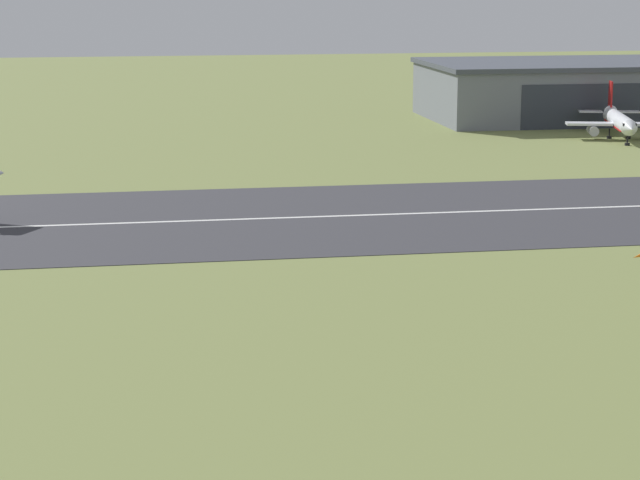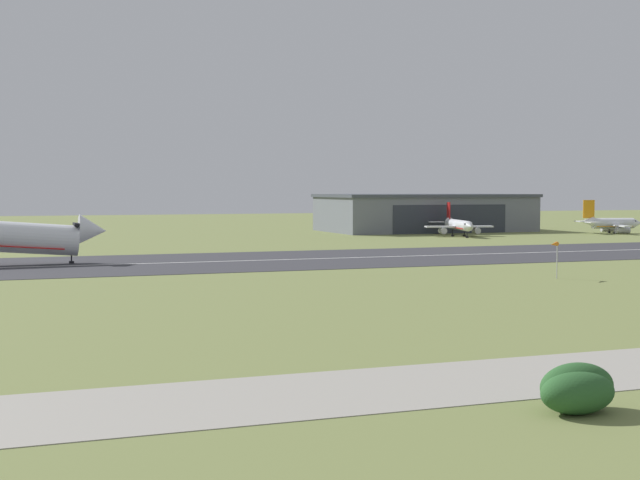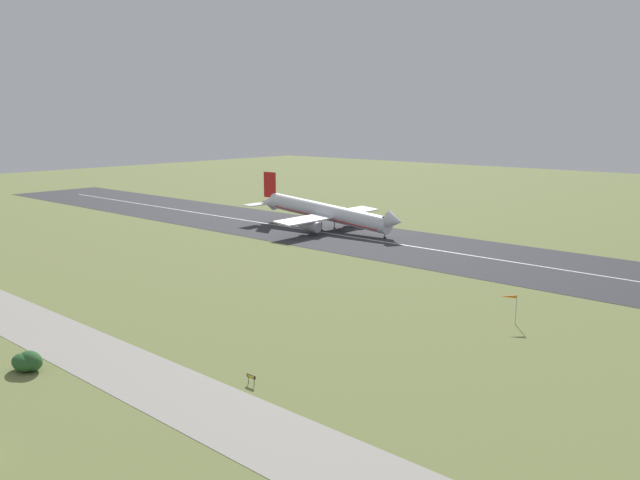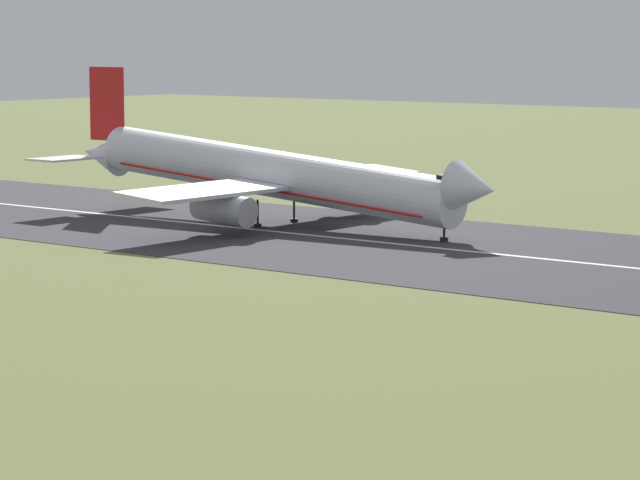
# 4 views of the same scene
# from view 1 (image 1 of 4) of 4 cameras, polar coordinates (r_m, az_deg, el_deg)

# --- Properties ---
(ground_plane) EXTENTS (703.15, 703.15, 0.00)m
(ground_plane) POSITION_cam_1_polar(r_m,az_deg,el_deg) (85.83, 4.70, -6.91)
(ground_plane) COLOR olive
(runway_strip) EXTENTS (463.15, 41.74, 0.06)m
(runway_strip) POSITION_cam_1_polar(r_m,az_deg,el_deg) (144.68, -1.39, 1.02)
(runway_strip) COLOR #333338
(runway_strip) RESTS_ON ground_plane
(runway_centreline) EXTENTS (416.84, 0.70, 0.01)m
(runway_centreline) POSITION_cam_1_polar(r_m,az_deg,el_deg) (144.68, -1.39, 1.03)
(runway_centreline) COLOR silver
(runway_centreline) RESTS_ON runway_strip
(hangar_building) EXTENTS (60.60, 33.56, 11.08)m
(hangar_building) POSITION_cam_1_polar(r_m,az_deg,el_deg) (249.29, 11.90, 6.74)
(hangar_building) COLOR slate
(hangar_building) RESTS_ON ground_plane
(airplane_parked_west) EXTENTS (18.28, 25.19, 8.93)m
(airplane_parked_west) POSITION_cam_1_polar(r_m,az_deg,el_deg) (219.94, 13.52, 5.30)
(airplane_parked_west) COLOR silver
(airplane_parked_west) RESTS_ON ground_plane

